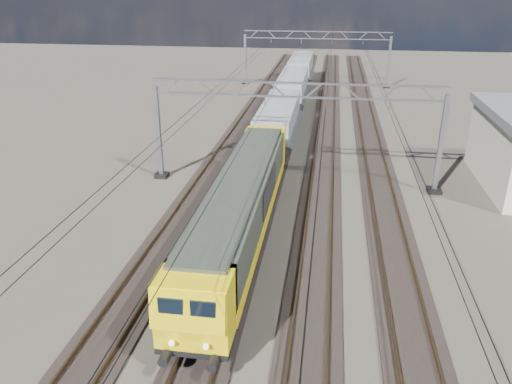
# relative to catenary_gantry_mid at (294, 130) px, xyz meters

# --- Properties ---
(ground) EXTENTS (160.00, 160.00, 0.00)m
(ground) POSITION_rel_catenary_gantry_mid_xyz_m (-0.00, -4.00, -3.91)
(ground) COLOR black
(ground) RESTS_ON ground
(track_outer_west) EXTENTS (2.60, 140.00, 0.30)m
(track_outer_west) POSITION_rel_catenary_gantry_mid_xyz_m (-6.00, -4.00, -3.83)
(track_outer_west) COLOR black
(track_outer_west) RESTS_ON ground
(track_loco) EXTENTS (2.60, 140.00, 0.30)m
(track_loco) POSITION_rel_catenary_gantry_mid_xyz_m (-2.00, -4.00, -3.83)
(track_loco) COLOR black
(track_loco) RESTS_ON ground
(track_inner_east) EXTENTS (2.60, 140.00, 0.30)m
(track_inner_east) POSITION_rel_catenary_gantry_mid_xyz_m (2.00, -4.00, -3.83)
(track_inner_east) COLOR black
(track_inner_east) RESTS_ON ground
(track_outer_east) EXTENTS (2.60, 140.00, 0.30)m
(track_outer_east) POSITION_rel_catenary_gantry_mid_xyz_m (6.00, -4.00, -3.83)
(track_outer_east) COLOR black
(track_outer_east) RESTS_ON ground
(catenary_gantry_mid) EXTENTS (19.90, 0.90, 7.11)m
(catenary_gantry_mid) POSITION_rel_catenary_gantry_mid_xyz_m (0.00, 0.00, 0.00)
(catenary_gantry_mid) COLOR gray
(catenary_gantry_mid) RESTS_ON ground
(catenary_gantry_far) EXTENTS (19.90, 0.90, 7.11)m
(catenary_gantry_far) POSITION_rel_catenary_gantry_mid_xyz_m (0.00, 36.00, 0.00)
(catenary_gantry_far) COLOR gray
(catenary_gantry_far) RESTS_ON ground
(overhead_wires) EXTENTS (12.03, 140.00, 0.53)m
(overhead_wires) POSITION_rel_catenary_gantry_mid_xyz_m (-0.00, 4.00, 1.84)
(overhead_wires) COLOR black
(overhead_wires) RESTS_ON ground
(locomotive) EXTENTS (2.76, 21.10, 3.62)m
(locomotive) POSITION_rel_catenary_gantry_mid_xyz_m (-2.00, -9.08, -1.58)
(locomotive) COLOR black
(locomotive) RESTS_ON ground
(hopper_wagon_lead) EXTENTS (3.38, 13.00, 3.25)m
(hopper_wagon_lead) POSITION_rel_catenary_gantry_mid_xyz_m (-2.00, 8.61, -1.67)
(hopper_wagon_lead) COLOR black
(hopper_wagon_lead) RESTS_ON ground
(hopper_wagon_mid) EXTENTS (3.38, 13.00, 3.25)m
(hopper_wagon_mid) POSITION_rel_catenary_gantry_mid_xyz_m (-2.00, 22.81, -1.67)
(hopper_wagon_mid) COLOR black
(hopper_wagon_mid) RESTS_ON ground
(hopper_wagon_third) EXTENTS (3.38, 13.00, 3.25)m
(hopper_wagon_third) POSITION_rel_catenary_gantry_mid_xyz_m (-2.00, 37.01, -1.67)
(hopper_wagon_third) COLOR black
(hopper_wagon_third) RESTS_ON ground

